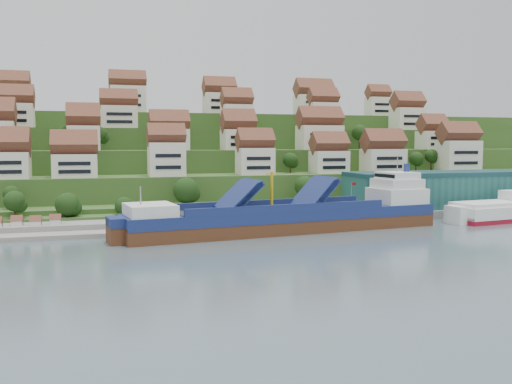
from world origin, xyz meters
name	(u,v)px	position (x,y,z in m)	size (l,w,h in m)	color
ground	(299,231)	(0.00, 0.00, 0.00)	(300.00, 300.00, 0.00)	slate
quay	(350,215)	(20.00, 15.00, 1.10)	(180.00, 14.00, 2.20)	gray
pebble_beach	(37,232)	(-58.00, 12.00, 0.50)	(45.00, 20.00, 1.00)	gray
hillside	(209,167)	(0.00, 103.55, 10.66)	(260.00, 128.00, 31.00)	#2D4C1E
hillside_village	(233,130)	(-0.48, 61.07, 24.41)	(156.07, 62.42, 29.42)	white
hillside_trees	(209,157)	(-12.32, 43.40, 16.02)	(142.44, 61.99, 30.99)	#1F4015
warehouse	(449,189)	(52.00, 17.00, 7.20)	(60.00, 15.00, 10.00)	#215B55
flagpole	(352,195)	(18.11, 10.00, 6.88)	(1.28, 0.16, 8.00)	gray
beach_huts	(26,226)	(-60.00, 10.75, 2.10)	(14.40, 3.70, 2.20)	white
cargo_ship	(295,217)	(-1.18, -0.29, 3.17)	(75.42, 20.60, 16.49)	#562F1A
second_ship	(502,211)	(57.17, 1.26, 2.49)	(29.69, 14.45, 8.26)	maroon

